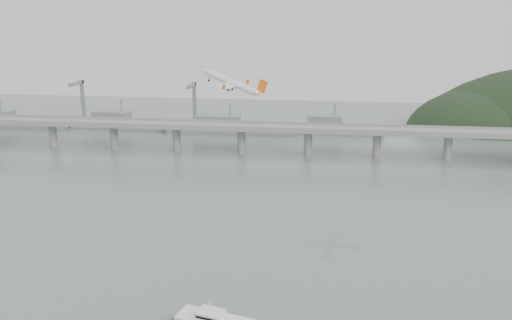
# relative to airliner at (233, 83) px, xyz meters

# --- Properties ---
(ground) EXTENTS (900.00, 900.00, 0.00)m
(ground) POSITION_rel_airliner_xyz_m (13.75, -71.51, -70.09)
(ground) COLOR slate
(ground) RESTS_ON ground
(bridge) EXTENTS (800.00, 22.00, 23.90)m
(bridge) POSITION_rel_airliner_xyz_m (12.60, 128.49, -52.45)
(bridge) COLOR gray
(bridge) RESTS_ON ground
(distant_fleet) EXTENTS (453.00, 60.90, 40.00)m
(distant_fleet) POSITION_rel_airliner_xyz_m (-141.60, 193.57, -63.87)
(distant_fleet) COLOR slate
(distant_fleet) RESTS_ON ground
(airliner) EXTENTS (35.45, 32.64, 14.61)m
(airliner) POSITION_rel_airliner_xyz_m (0.00, 0.00, 0.00)
(airliner) COLOR white
(airliner) RESTS_ON ground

